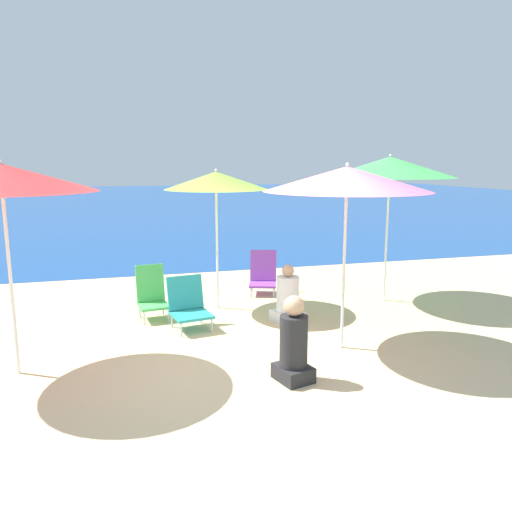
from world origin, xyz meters
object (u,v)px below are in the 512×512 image
beach_umbrella_green (390,167)px  person_seated_near (294,345)px  beach_chair_teal (188,304)px  beach_umbrella_pink (347,179)px  beach_umbrella_lime (216,181)px  beach_chair_green (152,293)px  beach_umbrella_red (1,178)px  person_seated_far (288,299)px  beach_chair_purple (263,274)px

beach_umbrella_green → person_seated_near: bearing=-134.7°
beach_chair_teal → beach_umbrella_green: bearing=-1.2°
beach_umbrella_pink → beach_chair_teal: 2.73m
beach_umbrella_lime → person_seated_near: size_ratio=2.35×
beach_chair_green → beach_umbrella_lime: bearing=6.0°
beach_chair_teal → beach_umbrella_lime: bearing=45.4°
beach_umbrella_lime → beach_umbrella_green: beach_umbrella_green is taller
beach_umbrella_red → person_seated_far: bearing=15.0°
beach_umbrella_pink → beach_umbrella_red: beach_umbrella_red is taller
beach_umbrella_lime → person_seated_far: bearing=-49.5°
beach_umbrella_pink → beach_chair_green: (-2.15, 1.86, -1.69)m
beach_umbrella_pink → beach_chair_purple: bearing=93.8°
beach_umbrella_pink → beach_chair_purple: (-0.19, 2.79, -1.72)m
beach_umbrella_green → beach_chair_teal: 3.80m
person_seated_far → beach_umbrella_lime: bearing=112.3°
beach_umbrella_pink → person_seated_near: size_ratio=2.45×
beach_umbrella_lime → beach_chair_purple: beach_umbrella_lime is taller
beach_umbrella_green → beach_chair_purple: (-1.78, 1.02, -1.84)m
beach_umbrella_red → person_seated_near: (2.79, -0.96, -1.70)m
beach_umbrella_lime → beach_chair_teal: size_ratio=3.07×
beach_chair_teal → beach_chair_green: (-0.45, 0.60, 0.03)m
beach_umbrella_green → beach_chair_teal: (-3.29, -0.51, -1.84)m
beach_umbrella_pink → beach_chair_teal: size_ratio=3.20×
beach_umbrella_lime → beach_umbrella_green: size_ratio=0.91×
person_seated_near → person_seated_far: size_ratio=1.09×
person_seated_near → person_seated_far: person_seated_near is taller
beach_umbrella_green → beach_chair_green: size_ratio=3.08×
beach_umbrella_pink → person_seated_far: (-0.31, 1.13, -1.71)m
person_seated_far → beach_chair_teal: bearing=156.3°
beach_chair_green → person_seated_far: person_seated_far is taller
beach_umbrella_lime → person_seated_far: 2.06m
beach_umbrella_pink → beach_umbrella_lime: beach_umbrella_pink is taller
beach_umbrella_red → person_seated_far: (3.37, 0.90, -1.75)m
beach_umbrella_lime → beach_umbrella_red: 3.16m
beach_umbrella_red → beach_chair_teal: (1.98, 1.03, -1.76)m
beach_chair_green → person_seated_far: (1.84, -0.73, -0.03)m
beach_umbrella_red → beach_chair_purple: 4.68m
person_seated_near → person_seated_far: (0.58, 1.86, -0.05)m
beach_umbrella_pink → beach_chair_green: beach_umbrella_pink is taller
beach_chair_purple → person_seated_near: (-0.70, -3.52, 0.06)m
beach_umbrella_red → beach_umbrella_green: 5.49m
beach_umbrella_pink → beach_umbrella_green: 2.38m
beach_umbrella_lime → beach_umbrella_green: (2.72, -0.32, 0.20)m
beach_umbrella_pink → beach_umbrella_green: size_ratio=0.94×
beach_chair_green → person_seated_near: size_ratio=0.84×
beach_umbrella_lime → beach_chair_teal: beach_umbrella_lime is taller
beach_chair_green → beach_umbrella_green: bearing=-8.0°
beach_umbrella_pink → beach_chair_teal: bearing=143.4°
beach_umbrella_red → beach_chair_teal: bearing=27.5°
beach_chair_teal → beach_chair_purple: bearing=35.3°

